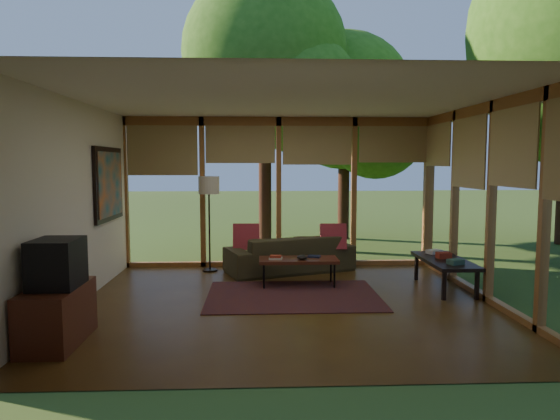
{
  "coord_description": "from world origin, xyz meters",
  "views": [
    {
      "loc": [
        -0.37,
        -6.53,
        1.87
      ],
      "look_at": [
        -0.06,
        0.7,
        1.2
      ],
      "focal_mm": 32.0,
      "sensor_mm": 36.0,
      "label": 1
    }
  ],
  "objects_px": {
    "sofa": "(290,253)",
    "floor_lamp": "(209,191)",
    "coffee_table": "(298,261)",
    "television": "(57,263)",
    "side_console": "(445,262)",
    "media_cabinet": "(57,315)"
  },
  "relations": [
    {
      "from": "sofa",
      "to": "floor_lamp",
      "type": "distance_m",
      "value": 1.77
    },
    {
      "from": "coffee_table",
      "to": "floor_lamp",
      "type": "bearing_deg",
      "value": 142.52
    },
    {
      "from": "television",
      "to": "side_console",
      "type": "height_order",
      "value": "television"
    },
    {
      "from": "floor_lamp",
      "to": "television",
      "type": "bearing_deg",
      "value": -109.57
    },
    {
      "from": "television",
      "to": "side_console",
      "type": "xyz_separation_m",
      "value": [
        4.85,
        2.05,
        -0.44
      ]
    },
    {
      "from": "television",
      "to": "floor_lamp",
      "type": "relative_size",
      "value": 0.33
    },
    {
      "from": "floor_lamp",
      "to": "sofa",
      "type": "bearing_deg",
      "value": -3.56
    },
    {
      "from": "sofa",
      "to": "side_console",
      "type": "xyz_separation_m",
      "value": [
        2.23,
        -1.33,
        0.09
      ]
    },
    {
      "from": "media_cabinet",
      "to": "television",
      "type": "height_order",
      "value": "television"
    },
    {
      "from": "side_console",
      "to": "media_cabinet",
      "type": "bearing_deg",
      "value": -157.21
    },
    {
      "from": "side_console",
      "to": "sofa",
      "type": "bearing_deg",
      "value": 149.27
    },
    {
      "from": "media_cabinet",
      "to": "television",
      "type": "distance_m",
      "value": 0.55
    },
    {
      "from": "sofa",
      "to": "side_console",
      "type": "relative_size",
      "value": 1.55
    },
    {
      "from": "television",
      "to": "sofa",
      "type": "bearing_deg",
      "value": 52.16
    },
    {
      "from": "television",
      "to": "coffee_table",
      "type": "relative_size",
      "value": 0.46
    },
    {
      "from": "media_cabinet",
      "to": "television",
      "type": "bearing_deg",
      "value": 0.0
    },
    {
      "from": "sofa",
      "to": "side_console",
      "type": "bearing_deg",
      "value": 129.35
    },
    {
      "from": "coffee_table",
      "to": "sofa",
      "type": "bearing_deg",
      "value": 93.76
    },
    {
      "from": "sofa",
      "to": "media_cabinet",
      "type": "bearing_deg",
      "value": 32.02
    },
    {
      "from": "sofa",
      "to": "media_cabinet",
      "type": "distance_m",
      "value": 4.28
    },
    {
      "from": "media_cabinet",
      "to": "coffee_table",
      "type": "distance_m",
      "value": 3.58
    },
    {
      "from": "television",
      "to": "side_console",
      "type": "relative_size",
      "value": 0.39
    }
  ]
}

